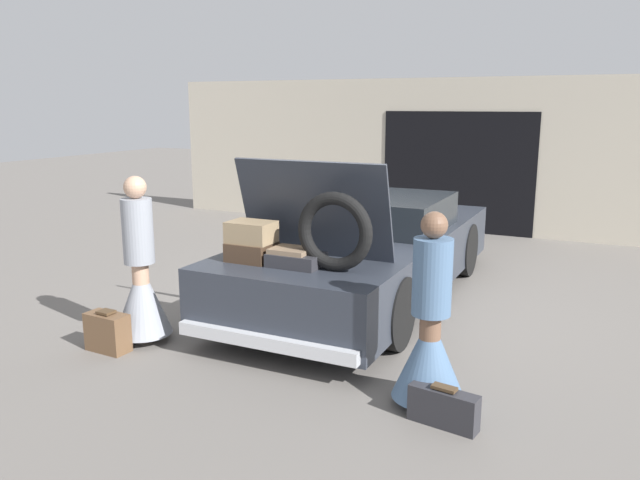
{
  "coord_description": "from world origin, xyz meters",
  "views": [
    {
      "loc": [
        2.68,
        -6.92,
        2.34
      ],
      "look_at": [
        0.0,
        -1.34,
        0.98
      ],
      "focal_mm": 35.0,
      "sensor_mm": 36.0,
      "label": 1
    }
  ],
  "objects_px": {
    "person_left": "(141,283)",
    "suitcase_beside_right_person": "(443,408)",
    "suitcase_beside_left_person": "(108,332)",
    "car": "(367,251)",
    "person_right": "(430,339)"
  },
  "relations": [
    {
      "from": "person_left",
      "to": "suitcase_beside_right_person",
      "type": "xyz_separation_m",
      "value": [
        3.16,
        -0.37,
        -0.45
      ]
    },
    {
      "from": "person_left",
      "to": "suitcase_beside_right_person",
      "type": "distance_m",
      "value": 3.21
    },
    {
      "from": "person_left",
      "to": "car",
      "type": "bearing_deg",
      "value": 150.97
    },
    {
      "from": "car",
      "to": "person_left",
      "type": "bearing_deg",
      "value": -122.43
    },
    {
      "from": "suitcase_beside_left_person",
      "to": "suitcase_beside_right_person",
      "type": "relative_size",
      "value": 0.81
    },
    {
      "from": "car",
      "to": "person_left",
      "type": "xyz_separation_m",
      "value": [
        -1.48,
        -2.33,
        0.01
      ]
    },
    {
      "from": "suitcase_beside_right_person",
      "to": "suitcase_beside_left_person",
      "type": "bearing_deg",
      "value": 179.77
    },
    {
      "from": "car",
      "to": "suitcase_beside_left_person",
      "type": "relative_size",
      "value": 11.32
    },
    {
      "from": "person_left",
      "to": "suitcase_beside_left_person",
      "type": "height_order",
      "value": "person_left"
    },
    {
      "from": "suitcase_beside_left_person",
      "to": "person_left",
      "type": "bearing_deg",
      "value": 70.15
    },
    {
      "from": "suitcase_beside_left_person",
      "to": "suitcase_beside_right_person",
      "type": "distance_m",
      "value": 3.29
    },
    {
      "from": "car",
      "to": "person_left",
      "type": "height_order",
      "value": "car"
    },
    {
      "from": "person_right",
      "to": "person_left",
      "type": "bearing_deg",
      "value": 94.3
    },
    {
      "from": "car",
      "to": "suitcase_beside_right_person",
      "type": "relative_size",
      "value": 9.16
    },
    {
      "from": "car",
      "to": "person_left",
      "type": "relative_size",
      "value": 2.98
    }
  ]
}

